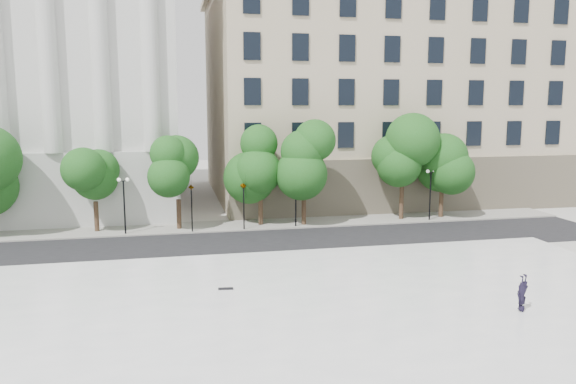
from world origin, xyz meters
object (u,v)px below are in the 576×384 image
traffic_light_west (191,184)px  person_lying (521,306)px  skateboard (226,289)px  traffic_light_east (244,183)px

traffic_light_west → person_lying: size_ratio=2.53×
person_lying → skateboard: person_lying is taller
traffic_light_east → skateboard: size_ratio=5.62×
person_lying → skateboard: size_ratio=2.23×
traffic_light_east → person_lying: size_ratio=2.52×
traffic_light_east → skateboard: bearing=-100.9°
skateboard → traffic_light_west: bearing=100.0°
traffic_light_west → skateboard: bearing=-86.1°
person_lying → skateboard: bearing=131.7°
traffic_light_east → person_lying: (9.76, -20.88, -3.04)m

